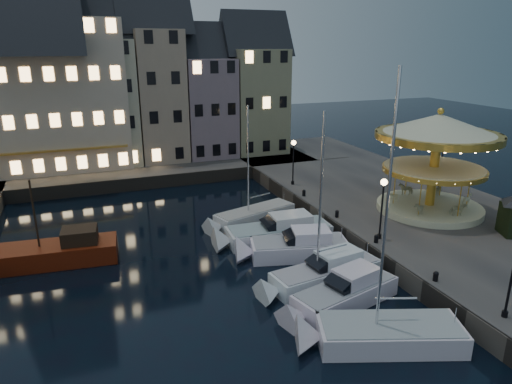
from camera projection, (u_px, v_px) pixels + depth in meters
name	position (u px, v px, depth m)	size (l,w,h in m)	color
ground	(288.00, 281.00, 27.76)	(160.00, 160.00, 0.00)	black
quay_east	(411.00, 211.00, 37.70)	(16.00, 56.00, 1.30)	#474442
quay_north	(113.00, 171.00, 49.68)	(44.00, 12.00, 1.30)	#474442
quaywall_e	(326.00, 224.00, 34.95)	(0.15, 44.00, 1.30)	#47423A
quaywall_n	(139.00, 184.00, 45.04)	(48.00, 0.15, 1.30)	#47423A
streetlamp_b	(382.00, 200.00, 29.89)	(0.44, 0.44, 4.17)	black
streetlamp_c	(293.00, 156.00, 41.88)	(0.44, 0.44, 4.17)	black
streetlamp_d	(442.00, 161.00, 39.98)	(0.44, 0.44, 4.17)	black
bollard_a	(436.00, 276.00, 25.10)	(0.30, 0.30, 0.57)	black
bollard_b	(376.00, 238.00, 29.98)	(0.30, 0.30, 0.57)	black
bollard_c	(337.00, 213.00, 34.42)	(0.30, 0.30, 0.57)	black
bollard_d	(304.00, 193.00, 39.30)	(0.30, 0.30, 0.57)	black
townhouse_nb	(43.00, 100.00, 47.04)	(6.16, 8.00, 13.80)	tan
townhouse_nc	(104.00, 93.00, 48.96)	(6.82, 8.00, 14.80)	#B1AA8F
townhouse_nd	(158.00, 87.00, 50.78)	(5.50, 8.00, 15.80)	gray
townhouse_ne	(206.00, 99.00, 53.11)	(6.16, 8.00, 12.80)	slate
townhouse_nf	(254.00, 93.00, 55.04)	(6.82, 8.00, 13.80)	gray
hotel_corner	(42.00, 86.00, 46.60)	(17.60, 9.00, 16.80)	beige
motorboat_a	(377.00, 335.00, 21.74)	(7.86, 4.97, 13.19)	silver
motorboat_b	(340.00, 296.00, 24.91)	(7.45, 3.80, 2.15)	silver
motorboat_c	(321.00, 274.00, 27.17)	(8.10, 3.03, 10.69)	silver
motorboat_d	(293.00, 248.00, 30.84)	(7.63, 4.17, 2.15)	white
motorboat_e	(274.00, 233.00, 33.29)	(8.69, 2.97, 2.15)	silver
motorboat_f	(249.00, 217.00, 36.59)	(7.87, 4.06, 10.51)	silver
red_fishing_boat	(60.00, 253.00, 29.99)	(7.75, 3.30, 5.96)	#581808
carousel	(437.00, 144.00, 34.31)	(9.18, 9.18, 8.04)	beige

